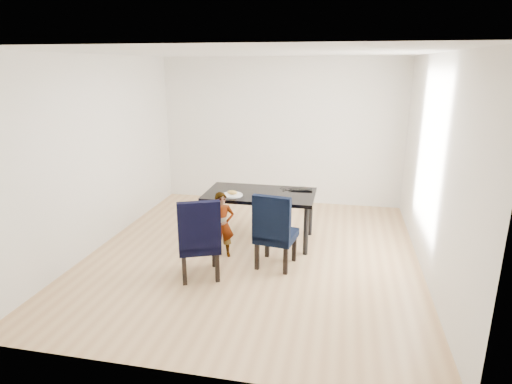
% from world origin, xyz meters
% --- Properties ---
extents(floor, '(4.50, 5.00, 0.01)m').
position_xyz_m(floor, '(0.00, 0.00, -0.01)').
color(floor, tan).
rests_on(floor, ground).
extents(ceiling, '(4.50, 5.00, 0.01)m').
position_xyz_m(ceiling, '(0.00, 0.00, 2.71)').
color(ceiling, white).
rests_on(ceiling, wall_back).
extents(wall_back, '(4.50, 0.01, 2.70)m').
position_xyz_m(wall_back, '(0.00, 2.50, 1.35)').
color(wall_back, white).
rests_on(wall_back, ground).
extents(wall_front, '(4.50, 0.01, 2.70)m').
position_xyz_m(wall_front, '(0.00, -2.50, 1.35)').
color(wall_front, silver).
rests_on(wall_front, ground).
extents(wall_left, '(0.01, 5.00, 2.70)m').
position_xyz_m(wall_left, '(-2.25, 0.00, 1.35)').
color(wall_left, silver).
rests_on(wall_left, ground).
extents(wall_right, '(0.01, 5.00, 2.70)m').
position_xyz_m(wall_right, '(2.25, 0.00, 1.35)').
color(wall_right, white).
rests_on(wall_right, ground).
extents(dining_table, '(1.60, 0.90, 0.75)m').
position_xyz_m(dining_table, '(0.00, 0.50, 0.38)').
color(dining_table, black).
rests_on(dining_table, floor).
extents(chair_left, '(0.66, 0.67, 1.04)m').
position_xyz_m(chair_left, '(-0.52, -0.76, 0.52)').
color(chair_left, black).
rests_on(chair_left, floor).
extents(chair_right, '(0.56, 0.58, 1.02)m').
position_xyz_m(chair_right, '(0.37, -0.28, 0.51)').
color(chair_right, black).
rests_on(chair_right, floor).
extents(child, '(0.39, 0.33, 0.92)m').
position_xyz_m(child, '(-0.40, -0.15, 0.46)').
color(child, '#EF5614').
rests_on(child, floor).
extents(plate, '(0.30, 0.30, 0.02)m').
position_xyz_m(plate, '(-0.37, 0.29, 0.76)').
color(plate, silver).
rests_on(plate, dining_table).
extents(sandwich, '(0.16, 0.10, 0.06)m').
position_xyz_m(sandwich, '(-0.37, 0.29, 0.80)').
color(sandwich, gold).
rests_on(sandwich, plate).
extents(laptop, '(0.32, 0.20, 0.02)m').
position_xyz_m(laptop, '(0.59, 0.81, 0.76)').
color(laptop, black).
rests_on(laptop, dining_table).
extents(cable_tangle, '(0.18, 0.18, 0.01)m').
position_xyz_m(cable_tangle, '(0.38, 0.69, 0.75)').
color(cable_tangle, black).
rests_on(cable_tangle, dining_table).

